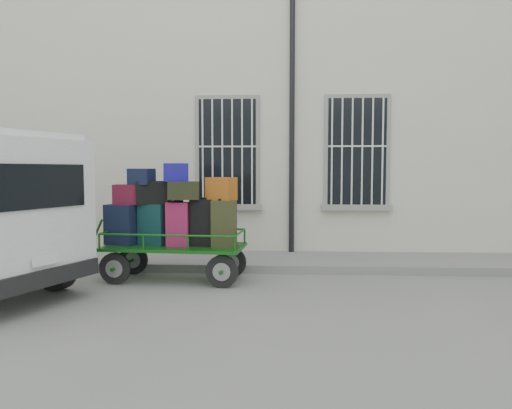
{
  "coord_description": "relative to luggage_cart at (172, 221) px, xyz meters",
  "views": [
    {
      "loc": [
        0.77,
        -7.52,
        1.88
      ],
      "look_at": [
        0.31,
        1.0,
        1.28
      ],
      "focal_mm": 35.0,
      "sensor_mm": 36.0,
      "label": 1
    }
  ],
  "objects": [
    {
      "name": "building",
      "position": [
        1.1,
        4.78,
        1.98
      ],
      "size": [
        24.0,
        5.15,
        6.0
      ],
      "color": "beige",
      "rests_on": "ground"
    },
    {
      "name": "sidewalk",
      "position": [
        1.09,
        1.48,
        -0.94
      ],
      "size": [
        24.0,
        1.7,
        0.15
      ],
      "primitive_type": "cube",
      "color": "slate",
      "rests_on": "ground"
    },
    {
      "name": "ground",
      "position": [
        1.09,
        -0.72,
        -1.02
      ],
      "size": [
        80.0,
        80.0,
        0.0
      ],
      "primitive_type": "plane",
      "color": "slate",
      "rests_on": "ground"
    },
    {
      "name": "luggage_cart",
      "position": [
        0.0,
        0.0,
        0.0
      ],
      "size": [
        2.77,
        1.24,
        1.98
      ],
      "rotation": [
        0.0,
        0.0,
        -0.08
      ],
      "color": "black",
      "rests_on": "ground"
    }
  ]
}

